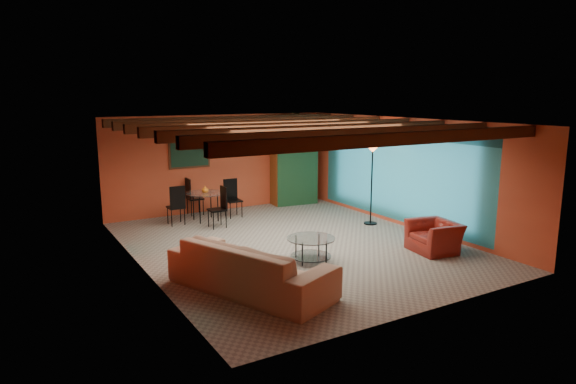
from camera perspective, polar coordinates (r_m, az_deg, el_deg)
room at (r=10.82m, az=0.24°, el=6.23°), size 6.52×8.01×2.71m
sofa at (r=8.56m, az=-4.22°, el=-8.39°), size 2.17×3.11×0.85m
armchair at (r=11.06m, az=16.17°, el=-4.86°), size 1.00×1.11×0.64m
coffee_table at (r=10.05m, az=2.59°, el=-6.47°), size 1.19×1.19×0.49m
dining_table at (r=13.32m, az=-9.30°, el=-1.05°), size 1.99×1.99×1.03m
armoire at (r=15.15m, az=0.49°, el=2.84°), size 1.33×0.75×2.22m
floor_lamp at (r=12.88m, az=9.41°, el=0.89°), size 0.52×0.52×2.06m
ceiling_fan at (r=10.73m, az=0.54°, el=6.18°), size 1.50×1.50×0.44m
painting at (r=14.00m, az=-11.05°, el=4.19°), size 1.05×0.03×0.65m
potted_plant at (r=15.01m, az=0.50°, el=8.05°), size 0.58×0.54×0.53m
vase at (r=13.21m, az=-9.38°, el=1.53°), size 0.19×0.19×0.19m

